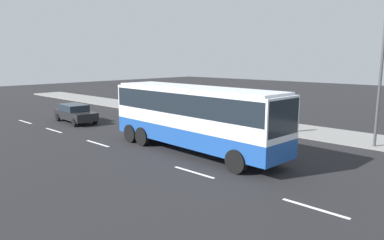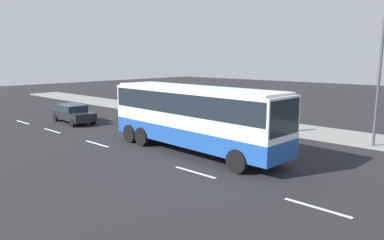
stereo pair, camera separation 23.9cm
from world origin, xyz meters
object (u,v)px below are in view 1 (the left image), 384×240
car_black_sedan (75,113)px  coach_bus (194,112)px  street_lamp (384,74)px  pedestrian_at_crossing (234,111)px  pedestrian_near_curb (291,119)px

car_black_sedan → coach_bus: bearing=4.9°
car_black_sedan → street_lamp: bearing=25.4°
coach_bus → car_black_sedan: bearing=-177.5°
coach_bus → pedestrian_at_crossing: bearing=114.4°
pedestrian_near_curb → pedestrian_at_crossing: (-4.67, -0.17, 0.12)m
coach_bus → car_black_sedan: (-13.22, 0.10, -1.45)m
car_black_sedan → pedestrian_near_curb: size_ratio=2.99×
car_black_sedan → pedestrian_at_crossing: size_ratio=2.69×
coach_bus → pedestrian_at_crossing: size_ratio=6.38×
car_black_sedan → pedestrian_near_curb: bearing=33.1°
coach_bus → pedestrian_near_curb: (1.62, 7.93, -1.17)m
coach_bus → street_lamp: bearing=49.3°
coach_bus → pedestrian_at_crossing: coach_bus is taller
coach_bus → street_lamp: size_ratio=1.57×
street_lamp → car_black_sedan: bearing=-159.9°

